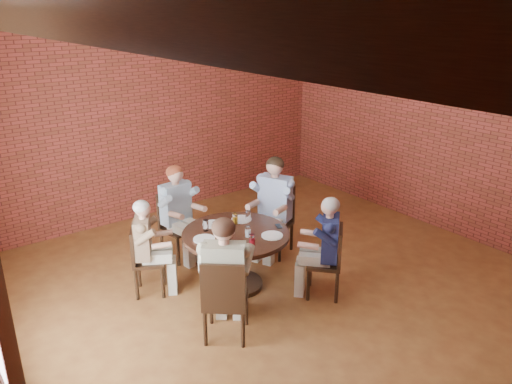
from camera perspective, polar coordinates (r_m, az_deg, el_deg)
floor at (r=6.23m, az=4.27°, el=-12.04°), size 7.00×7.00×0.00m
ceiling at (r=5.26m, az=5.30°, el=21.03°), size 7.00×7.00×0.00m
wall_back at (r=8.36m, az=-11.64°, el=8.72°), size 7.00×0.00×7.00m
wall_right at (r=7.99m, az=22.54°, el=7.06°), size 0.00×7.00×7.00m
ceiling_beam at (r=4.04m, az=-22.90°, el=17.96°), size 0.22×6.90×0.26m
dining_table at (r=6.21m, az=-2.29°, el=-6.48°), size 1.32×1.32×0.75m
chair_a at (r=7.13m, az=2.30°, el=-2.79°), size 0.62×0.62×0.98m
diner_a at (r=6.98m, az=1.98°, el=-1.71°), size 0.89×0.82×1.42m
chair_b at (r=7.08m, az=-9.17°, el=-3.39°), size 0.49×0.49×0.94m
diner_b at (r=6.95m, az=-8.81°, el=-2.39°), size 0.62×0.73×1.34m
chair_c at (r=6.25m, az=-12.78°, el=-7.34°), size 0.51×0.51×0.87m
diner_c at (r=6.18m, az=-12.23°, el=-6.26°), size 0.72×0.68×1.22m
chair_d at (r=5.26m, az=-3.61°, el=-11.96°), size 0.64×0.64×0.97m
diner_d at (r=5.25m, az=-3.52°, el=-9.83°), size 0.88×0.89×1.39m
chair_e at (r=6.11m, az=8.53°, el=-7.56°), size 0.56×0.56×0.90m
diner_e at (r=6.04m, az=7.87°, el=-6.32°), size 0.77×0.78×1.27m
plate_a at (r=6.46m, az=-1.68°, el=-3.13°), size 0.26×0.26×0.01m
plate_b at (r=6.34m, az=-4.96°, el=-3.68°), size 0.26×0.26×0.01m
plate_c at (r=5.95m, az=-5.95°, el=-5.37°), size 0.26×0.26×0.01m
plate_d at (r=6.01m, az=1.86°, el=-5.00°), size 0.26×0.26×0.01m
glass_a at (r=6.39m, az=-0.91°, el=-2.75°), size 0.07×0.07×0.14m
glass_b at (r=6.32m, az=-2.40°, el=-3.05°), size 0.07×0.07×0.14m
glass_c at (r=6.16m, az=-5.76°, el=-3.81°), size 0.07×0.07×0.14m
glass_d at (r=6.09m, az=-4.65°, el=-4.05°), size 0.07×0.07×0.14m
glass_e at (r=5.89m, az=-3.22°, el=-4.89°), size 0.07×0.07×0.14m
glass_f at (r=5.75m, az=-0.47°, el=-5.53°), size 0.07×0.07×0.14m
glass_g at (r=5.97m, az=-0.93°, el=-4.52°), size 0.07×0.07×0.14m
smartphone at (r=6.27m, az=2.61°, el=-3.93°), size 0.11×0.15×0.01m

